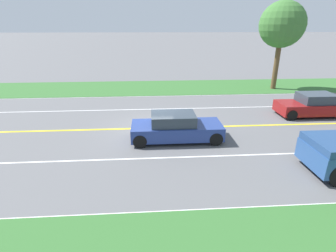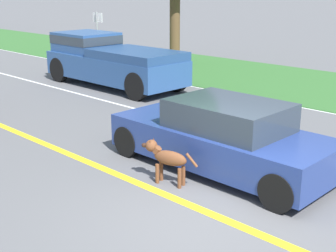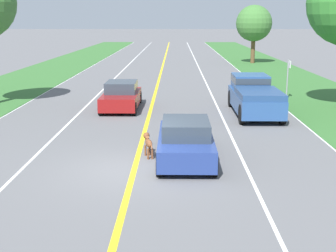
% 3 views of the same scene
% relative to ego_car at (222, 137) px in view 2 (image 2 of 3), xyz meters
% --- Properties ---
extents(ground_plane, '(400.00, 400.00, 0.00)m').
position_rel_ego_car_xyz_m(ground_plane, '(-1.61, -1.15, -0.63)').
color(ground_plane, '#5B5B5E').
extents(centre_divider_line, '(0.18, 160.00, 0.01)m').
position_rel_ego_car_xyz_m(centre_divider_line, '(-1.61, -1.15, -0.63)').
color(centre_divider_line, yellow).
rests_on(centre_divider_line, ground).
extents(lane_dash_same_dir, '(0.10, 160.00, 0.01)m').
position_rel_ego_car_xyz_m(lane_dash_same_dir, '(1.89, -1.15, -0.63)').
color(lane_dash_same_dir, white).
rests_on(lane_dash_same_dir, ground).
extents(ego_car, '(1.81, 4.39, 1.36)m').
position_rel_ego_car_xyz_m(ego_car, '(0.00, 0.00, 0.00)').
color(ego_car, navy).
rests_on(ego_car, ground).
extents(dog, '(0.41, 1.11, 0.79)m').
position_rel_ego_car_xyz_m(dog, '(-1.25, 0.27, -0.14)').
color(dog, brown).
rests_on(dog, ground).
extents(pickup_truck, '(2.02, 5.47, 1.77)m').
position_rel_ego_car_xyz_m(pickup_truck, '(3.50, 7.72, 0.28)').
color(pickup_truck, '#284C84').
rests_on(pickup_truck, ground).
extents(street_sign, '(0.11, 0.64, 2.30)m').
position_rel_ego_car_xyz_m(street_sign, '(6.07, 11.73, 0.83)').
color(street_sign, gray).
rests_on(street_sign, ground).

